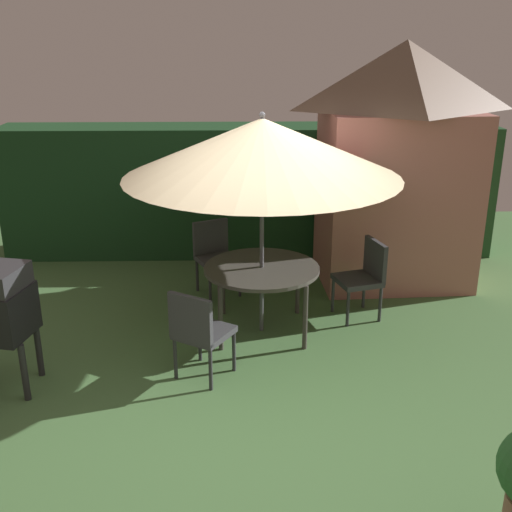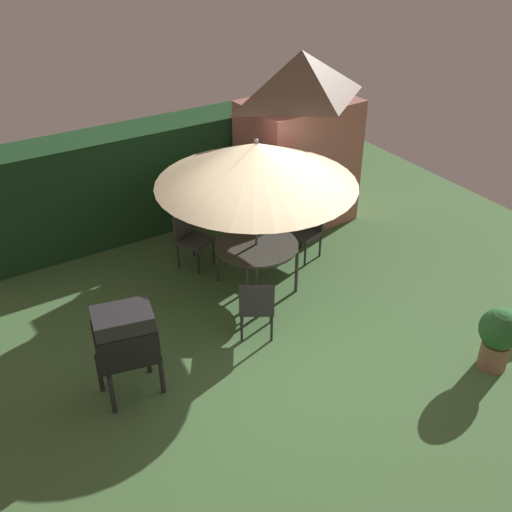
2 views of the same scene
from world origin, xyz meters
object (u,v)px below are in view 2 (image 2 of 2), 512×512
Objects in this scene: chair_toward_hedge at (191,235)px; patio_umbrella at (256,164)px; bbq_grill at (125,337)px; potted_plant_by_shed at (499,335)px; chair_far_side at (307,227)px; chair_near_shed at (257,304)px; garden_shed at (298,139)px; patio_table at (256,247)px.

patio_umbrella is at bearing -63.64° from chair_toward_hedge.
bbq_grill reaches higher than potted_plant_by_shed.
bbq_grill reaches higher than chair_far_side.
garden_shed is at bearing 46.23° from chair_near_shed.
chair_toward_hedge is at bearing 49.12° from bbq_grill.
patio_table is 0.44× the size of patio_umbrella.
garden_shed reaches higher than potted_plant_by_shed.
patio_table is 1.03× the size of bbq_grill.
patio_umbrella reaches higher than bbq_grill.
chair_toward_hedge is (-0.54, 1.10, -0.17)m from patio_table.
chair_far_side is 1.04× the size of potted_plant_by_shed.
chair_far_side is (1.18, 0.35, -0.17)m from patio_table.
bbq_grill reaches higher than chair_toward_hedge.
chair_near_shed is (1.84, 0.11, -0.33)m from bbq_grill.
potted_plant_by_shed is at bearing -62.49° from patio_umbrella.
garden_shed is at bearing 40.01° from patio_umbrella.
patio_umbrella reaches higher than potted_plant_by_shed.
chair_near_shed is 1.04× the size of potted_plant_by_shed.
patio_umbrella is at bearing 58.40° from chair_near_shed.
garden_shed is 1.62m from chair_far_side.
patio_table is 3.50m from potted_plant_by_shed.
patio_umbrella is at bearing 117.51° from potted_plant_by_shed.
chair_toward_hedge is (0.07, 2.10, 0.00)m from chair_near_shed.
patio_umbrella is 1.93m from chair_far_side.
garden_shed is 3.49× the size of potted_plant_by_shed.
chair_toward_hedge is at bearing -170.78° from garden_shed.
chair_near_shed is at bearing -133.77° from garden_shed.
garden_shed reaches higher than bbq_grill.
chair_near_shed is at bearing -121.60° from patio_umbrella.
garden_shed is at bearing 62.99° from chair_far_side.
bbq_grill is at bearing -130.88° from chair_toward_hedge.
chair_toward_hedge is (1.91, 2.21, -0.33)m from bbq_grill.
patio_table is at bearing -63.64° from chair_toward_hedge.
chair_near_shed is (-0.61, -1.00, -0.17)m from patio_table.
potted_plant_by_shed is (2.23, -2.10, -0.02)m from chair_near_shed.
bbq_grill is at bearing -158.17° from chair_far_side.
patio_umbrella is (-0.00, -0.00, 1.33)m from patio_table.
chair_far_side is at bearing 97.22° from potted_plant_by_shed.
patio_table is 1.43× the size of potted_plant_by_shed.
patio_table is at bearing -139.99° from garden_shed.
chair_near_shed is at bearing -121.60° from patio_table.
bbq_grill is (-4.20, -2.58, -0.69)m from garden_shed.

